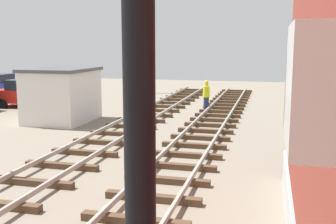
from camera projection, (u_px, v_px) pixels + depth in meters
signal_mast at (138, 115)px, 2.24m from camera, size 0.36×0.40×5.65m
control_hut at (62, 95)px, 20.96m from camera, size 3.00×3.80×2.76m
parked_car_red at (29, 93)px, 25.84m from camera, size 4.20×2.04×1.76m
utility_pole_far at (137, 43)px, 33.49m from camera, size 1.80×0.24×7.71m
track_worker_foreground at (206, 96)px, 24.29m from camera, size 0.40×0.40×1.87m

